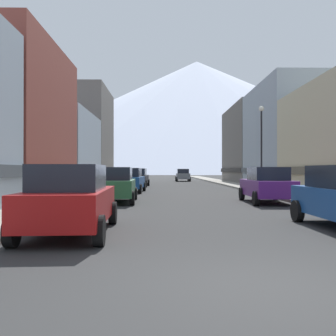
{
  "coord_description": "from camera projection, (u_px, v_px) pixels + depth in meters",
  "views": [
    {
      "loc": [
        -1.47,
        -5.01,
        1.65
      ],
      "look_at": [
        -0.67,
        40.32,
        1.87
      ],
      "focal_mm": 39.29,
      "sensor_mm": 36.0,
      "label": 1
    }
  ],
  "objects": [
    {
      "name": "car_left_1",
      "position": [
        115.0,
        185.0,
        18.57
      ],
      "size": [
        2.18,
        4.46,
        1.78
      ],
      "color": "#265933",
      "rests_on": "ground"
    },
    {
      "name": "car_left_3",
      "position": [
        138.0,
        177.0,
        35.93
      ],
      "size": [
        2.21,
        4.47,
        1.78
      ],
      "color": "black",
      "rests_on": "ground"
    },
    {
      "name": "storefront_left_3",
      "position": [
        68.0,
        139.0,
        41.41
      ],
      "size": [
        9.33,
        9.47,
        10.71
      ],
      "color": "#66605B",
      "rests_on": "ground"
    },
    {
      "name": "sidewalk_right",
      "position": [
        232.0,
        184.0,
        40.13
      ],
      "size": [
        2.5,
        100.0,
        0.15
      ],
      "primitive_type": "cube",
      "color": "gray",
      "rests_on": "ground"
    },
    {
      "name": "car_driving_0",
      "position": [
        183.0,
        175.0,
        52.97
      ],
      "size": [
        2.06,
        4.4,
        1.78
      ],
      "color": "slate",
      "rests_on": "ground"
    },
    {
      "name": "storefront_right_3",
      "position": [
        258.0,
        146.0,
        47.75
      ],
      "size": [
        7.58,
        13.67,
        9.79
      ],
      "color": "#66605B",
      "rests_on": "ground"
    },
    {
      "name": "car_right_1",
      "position": [
        267.0,
        185.0,
        18.36
      ],
      "size": [
        2.15,
        4.44,
        1.78
      ],
      "color": "#591E72",
      "rests_on": "ground"
    },
    {
      "name": "mountain_backdrop",
      "position": [
        197.0,
        117.0,
        265.6
      ],
      "size": [
        304.95,
        304.95,
        80.07
      ],
      "primitive_type": "cone",
      "color": "silver",
      "rests_on": "ground"
    },
    {
      "name": "potted_plant_0",
      "position": [
        57.0,
        189.0,
        19.43
      ],
      "size": [
        0.63,
        0.63,
        0.87
      ],
      "color": "#4C4C51",
      "rests_on": "sidewalk_left"
    },
    {
      "name": "storefront_right_2",
      "position": [
        297.0,
        138.0,
        34.64
      ],
      "size": [
        7.93,
        12.12,
        9.61
      ],
      "color": "#99A5B2",
      "rests_on": "ground"
    },
    {
      "name": "ground_plane",
      "position": [
        268.0,
        290.0,
        5.03
      ],
      "size": [
        400.0,
        400.0,
        0.0
      ],
      "primitive_type": "plane",
      "color": "#2F2F2F"
    },
    {
      "name": "car_left_2",
      "position": [
        130.0,
        180.0,
        26.83
      ],
      "size": [
        2.22,
        4.47,
        1.78
      ],
      "color": "#19478C",
      "rests_on": "ground"
    },
    {
      "name": "streetlamp_right",
      "position": [
        261.0,
        136.0,
        25.04
      ],
      "size": [
        0.36,
        0.36,
        5.86
      ],
      "color": "black",
      "rests_on": "sidewalk_right"
    },
    {
      "name": "pedestrian_1",
      "position": [
        331.0,
        186.0,
        16.68
      ],
      "size": [
        0.36,
        0.36,
        1.66
      ],
      "color": "maroon",
      "rests_on": "sidewalk_right"
    },
    {
      "name": "car_left_0",
      "position": [
        71.0,
        199.0,
        9.43
      ],
      "size": [
        2.23,
        4.48,
        1.78
      ],
      "color": "#9E1111",
      "rests_on": "ground"
    },
    {
      "name": "pedestrian_0",
      "position": [
        69.0,
        184.0,
        18.96
      ],
      "size": [
        0.36,
        0.36,
        1.69
      ],
      "color": "brown",
      "rests_on": "sidewalk_left"
    },
    {
      "name": "storefront_left_2",
      "position": [
        50.0,
        152.0,
        31.48
      ],
      "size": [
        7.39,
        10.07,
        6.54
      ],
      "color": "#99A5B2",
      "rests_on": "ground"
    },
    {
      "name": "sidewalk_left",
      "position": [
        118.0,
        184.0,
        39.91
      ],
      "size": [
        2.5,
        100.0,
        0.15
      ],
      "primitive_type": "cube",
      "color": "gray",
      "rests_on": "ground"
    }
  ]
}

